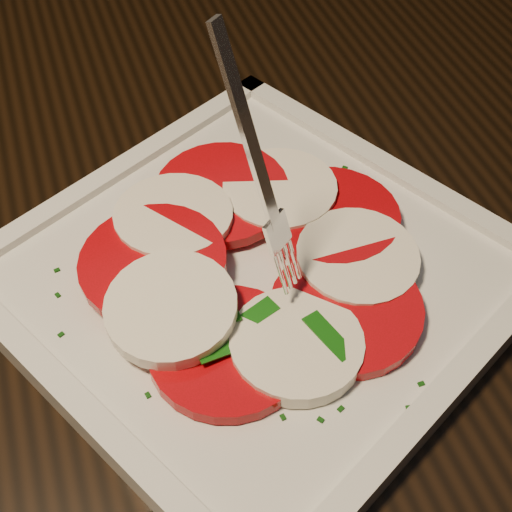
# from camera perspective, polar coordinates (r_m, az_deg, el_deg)

# --- Properties ---
(ground) EXTENTS (6.00, 6.00, 0.00)m
(ground) POSITION_cam_1_polar(r_m,az_deg,el_deg) (1.23, -4.15, -15.17)
(ground) COLOR black
(ground) RESTS_ON ground
(table) EXTENTS (1.25, 0.88, 0.75)m
(table) POSITION_cam_1_polar(r_m,az_deg,el_deg) (0.56, -5.21, -4.98)
(table) COLOR black
(table) RESTS_ON ground
(plate) EXTENTS (0.37, 0.37, 0.01)m
(plate) POSITION_cam_1_polar(r_m,az_deg,el_deg) (0.45, 0.00, -1.89)
(plate) COLOR white
(plate) RESTS_ON table
(caprese_salad) EXTENTS (0.23, 0.23, 0.03)m
(caprese_salad) POSITION_cam_1_polar(r_m,az_deg,el_deg) (0.43, -0.02, -0.46)
(caprese_salad) COLOR #BC040F
(caprese_salad) RESTS_ON plate
(fork) EXTENTS (0.05, 0.05, 0.15)m
(fork) POSITION_cam_1_polar(r_m,az_deg,el_deg) (0.36, -0.64, 7.29)
(fork) COLOR white
(fork) RESTS_ON caprese_salad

